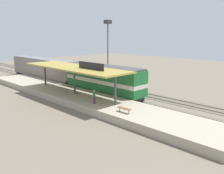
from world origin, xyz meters
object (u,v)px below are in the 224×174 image
Objects in this scene: platform_bench at (124,108)px; light_mast at (108,38)px; person_waiting at (94,96)px; locomotive at (103,80)px; passenger_carriage_single at (43,69)px.

light_mast is at bearing 50.68° from platform_bench.
light_mast is at bearing 40.93° from person_waiting.
locomotive reaches higher than platform_bench.
passenger_carriage_single is 1.71× the size of light_mast.
passenger_carriage_single is (6.00, 27.70, 0.97)m from platform_bench.
light_mast is 6.84× the size of person_waiting.
light_mast is (7.80, 7.15, 5.99)m from locomotive.
locomotive is at bearing 38.77° from person_waiting.
light_mast is 19.49m from person_waiting.
person_waiting is (-6.07, -4.87, -0.56)m from locomotive.
passenger_carriage_single is 23.67m from person_waiting.
passenger_carriage_single is 11.70× the size of person_waiting.
person_waiting is at bearing -104.86° from passenger_carriage_single.
platform_bench is 0.08× the size of passenger_carriage_single.
locomotive is 7.80m from person_waiting.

